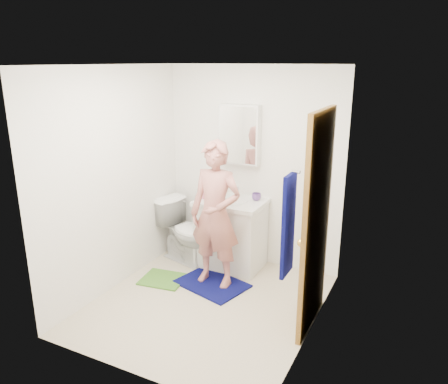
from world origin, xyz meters
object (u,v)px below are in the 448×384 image
at_px(medicine_cabinet, 240,134).
at_px(toilet, 187,231).
at_px(vanity_cabinet, 231,235).
at_px(soap_dispenser, 206,191).
at_px(towel, 288,225).
at_px(toothbrush_cup, 256,197).
at_px(man, 216,215).

relative_size(medicine_cabinet, toilet, 0.89).
xyz_separation_m(vanity_cabinet, soap_dispenser, (-0.30, -0.07, 0.55)).
distance_m(medicine_cabinet, towel, 2.11).
relative_size(vanity_cabinet, medicine_cabinet, 1.14).
bearing_deg(towel, toilet, 141.70).
height_order(vanity_cabinet, soap_dispenser, soap_dispenser).
bearing_deg(medicine_cabinet, vanity_cabinet, -90.00).
bearing_deg(toilet, towel, -113.42).
distance_m(medicine_cabinet, toothbrush_cup, 0.76).
bearing_deg(toothbrush_cup, man, -109.83).
relative_size(toothbrush_cup, man, 0.07).
bearing_deg(towel, vanity_cabinet, 128.47).
height_order(vanity_cabinet, toilet, vanity_cabinet).
bearing_deg(soap_dispenser, man, -50.37).
distance_m(towel, toothbrush_cup, 1.89).
height_order(medicine_cabinet, toilet, medicine_cabinet).
bearing_deg(man, medicine_cabinet, 94.58).
distance_m(toilet, man, 0.83).
relative_size(towel, man, 0.49).
bearing_deg(toothbrush_cup, medicine_cabinet, 159.94).
xyz_separation_m(toilet, man, (0.60, -0.38, 0.44)).
xyz_separation_m(towel, toilet, (-1.73, 1.37, -0.86)).
height_order(medicine_cabinet, toothbrush_cup, medicine_cabinet).
height_order(towel, man, towel).
bearing_deg(soap_dispenser, toilet, -170.92).
bearing_deg(soap_dispenser, toothbrush_cup, 19.52).
relative_size(towel, soap_dispenser, 4.21).
height_order(vanity_cabinet, toothbrush_cup, toothbrush_cup).
bearing_deg(vanity_cabinet, soap_dispenser, -166.09).
distance_m(towel, toilet, 2.37).
distance_m(vanity_cabinet, soap_dispenser, 0.63).
bearing_deg(vanity_cabinet, towel, -51.53).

